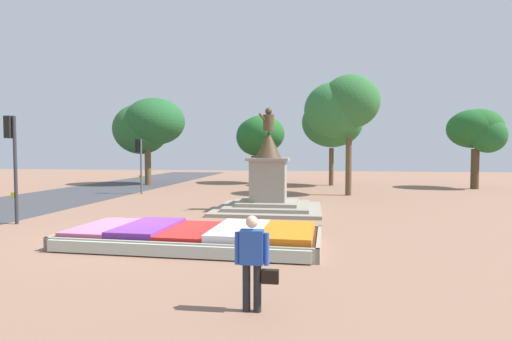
# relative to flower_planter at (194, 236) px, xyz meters

# --- Properties ---
(ground_plane) EXTENTS (87.33, 87.33, 0.00)m
(ground_plane) POSITION_rel_flower_planter_xyz_m (-2.10, 0.73, -0.24)
(ground_plane) COLOR #8C6651
(flower_planter) EXTENTS (7.26, 3.32, 0.54)m
(flower_planter) POSITION_rel_flower_planter_xyz_m (0.00, 0.00, 0.00)
(flower_planter) COLOR #38281C
(flower_planter) RESTS_ON ground_plane
(statue_monument) EXTENTS (4.63, 4.63, 4.56)m
(statue_monument) POSITION_rel_flower_planter_xyz_m (1.35, 6.84, 0.81)
(statue_monument) COLOR gray
(statue_monument) RESTS_ON ground_plane
(traffic_light_mid_block) EXTENTS (0.41, 0.28, 3.90)m
(traffic_light_mid_block) POSITION_rel_flower_planter_xyz_m (-7.43, 2.24, 2.44)
(traffic_light_mid_block) COLOR #2D2D33
(traffic_light_mid_block) RESTS_ON ground_plane
(traffic_light_far_corner) EXTENTS (0.42, 0.30, 3.41)m
(traffic_light_far_corner) POSITION_rel_flower_planter_xyz_m (-7.34, 12.72, 2.12)
(traffic_light_far_corner) COLOR #4C5156
(traffic_light_far_corner) RESTS_ON ground_plane
(pedestrian_with_handbag) EXTENTS (0.73, 0.22, 1.58)m
(pedestrian_with_handbag) POSITION_rel_flower_planter_xyz_m (2.33, -4.41, 0.64)
(pedestrian_with_handbag) COLOR black
(pedestrian_with_handbag) RESTS_ON ground_plane
(park_tree_far_left) EXTENTS (4.49, 4.05, 7.21)m
(park_tree_far_left) POSITION_rel_flower_planter_xyz_m (5.00, 14.01, 5.11)
(park_tree_far_left) COLOR brown
(park_tree_far_left) RESTS_ON ground_plane
(park_tree_behind_statue) EXTENTS (4.14, 4.27, 5.62)m
(park_tree_behind_statue) POSITION_rel_flower_planter_xyz_m (-1.10, 22.23, 3.74)
(park_tree_behind_statue) COLOR #4C3823
(park_tree_behind_statue) RESTS_ON ground_plane
(park_tree_far_right) EXTENTS (4.60, 4.38, 6.78)m
(park_tree_far_right) POSITION_rel_flower_planter_xyz_m (4.74, 20.29, 4.64)
(park_tree_far_right) COLOR brown
(park_tree_far_right) RESTS_ON ground_plane
(park_tree_street_side) EXTENTS (5.83, 4.85, 6.89)m
(park_tree_street_side) POSITION_rel_flower_planter_xyz_m (-9.74, 19.72, 4.50)
(park_tree_street_side) COLOR brown
(park_tree_street_side) RESTS_ON ground_plane
(park_tree_mid_canopy) EXTENTS (3.72, 3.93, 5.68)m
(park_tree_mid_canopy) POSITION_rel_flower_planter_xyz_m (14.90, 19.65, 3.96)
(park_tree_mid_canopy) COLOR #4C3823
(park_tree_mid_canopy) RESTS_ON ground_plane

